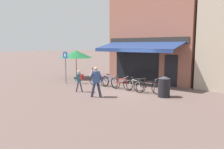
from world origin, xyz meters
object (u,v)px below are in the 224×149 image
(bicycle_purple, at_px, (99,80))
(cafe_parasol, at_px, (76,54))
(pedestrian_child, at_px, (79,78))
(parking_sign, at_px, (65,64))
(bicycle_silver, at_px, (134,85))
(bicycle_black, at_px, (148,87))
(bicycle_red, at_px, (121,84))
(bicycle_blue, at_px, (110,81))
(litter_bin, at_px, (164,87))
(pedestrian_adult, at_px, (96,79))

(bicycle_purple, height_order, cafe_parasol, cafe_parasol)
(pedestrian_child, xyz_separation_m, parking_sign, (-2.83, 1.30, 0.61))
(bicycle_purple, bearing_deg, bicycle_silver, -0.46)
(bicycle_silver, height_order, bicycle_black, bicycle_black)
(bicycle_red, distance_m, parking_sign, 4.55)
(bicycle_red, height_order, bicycle_silver, bicycle_red)
(bicycle_red, relative_size, pedestrian_child, 1.34)
(bicycle_silver, distance_m, parking_sign, 5.40)
(parking_sign, distance_m, cafe_parasol, 2.72)
(bicycle_purple, relative_size, bicycle_blue, 1.03)
(bicycle_blue, bearing_deg, bicycle_purple, -155.21)
(bicycle_blue, xyz_separation_m, parking_sign, (-3.23, -1.00, 1.05))
(cafe_parasol, bearing_deg, pedestrian_child, -40.02)
(bicycle_red, height_order, cafe_parasol, cafe_parasol)
(bicycle_purple, distance_m, bicycle_black, 3.81)
(litter_bin, height_order, parking_sign, parking_sign)
(pedestrian_adult, relative_size, cafe_parasol, 0.61)
(parking_sign, xyz_separation_m, cafe_parasol, (-1.40, 2.26, 0.57))
(bicycle_silver, xyz_separation_m, bicycle_black, (0.98, -0.04, 0.03))
(bicycle_blue, xyz_separation_m, litter_bin, (4.00, -0.34, 0.19))
(pedestrian_adult, xyz_separation_m, cafe_parasol, (-5.87, 3.89, 1.02))
(bicycle_red, distance_m, cafe_parasol, 6.18)
(bicycle_silver, bearing_deg, bicycle_purple, -159.42)
(bicycle_black, relative_size, cafe_parasol, 0.67)
(bicycle_black, bearing_deg, litter_bin, -21.41)
(bicycle_purple, height_order, bicycle_red, bicycle_red)
(parking_sign, bearing_deg, litter_bin, 5.21)
(bicycle_blue, xyz_separation_m, bicycle_red, (1.14, -0.26, 0.01))
(bicycle_blue, distance_m, bicycle_silver, 1.99)
(bicycle_silver, height_order, parking_sign, parking_sign)
(pedestrian_adult, xyz_separation_m, parking_sign, (-4.46, 1.63, 0.44))
(pedestrian_adult, bearing_deg, litter_bin, -138.45)
(bicycle_black, bearing_deg, bicycle_blue, 165.99)
(pedestrian_adult, distance_m, cafe_parasol, 7.11)
(bicycle_blue, distance_m, cafe_parasol, 5.07)
(bicycle_purple, xyz_separation_m, cafe_parasol, (-3.79, 1.40, 1.62))
(bicycle_silver, relative_size, parking_sign, 0.70)
(pedestrian_adult, bearing_deg, bicycle_red, -85.76)
(pedestrian_child, bearing_deg, parking_sign, -35.41)
(cafe_parasol, bearing_deg, pedestrian_adult, -33.52)
(bicycle_silver, bearing_deg, parking_sign, -150.40)
(bicycle_purple, xyz_separation_m, bicycle_silver, (2.83, 0.03, -0.01))
(parking_sign, bearing_deg, bicycle_blue, 17.18)
(litter_bin, relative_size, cafe_parasol, 0.42)
(pedestrian_adult, height_order, pedestrian_child, pedestrian_adult)
(pedestrian_child, bearing_deg, cafe_parasol, -50.76)
(parking_sign, bearing_deg, bicycle_red, 9.64)
(parking_sign, relative_size, cafe_parasol, 0.87)
(bicycle_black, bearing_deg, pedestrian_adult, -136.00)
(bicycle_purple, bearing_deg, parking_sign, -161.35)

